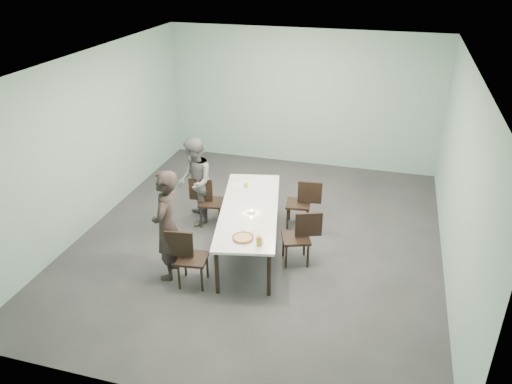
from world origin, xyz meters
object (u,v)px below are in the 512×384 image
(chair_far_right, at_px, (303,201))
(tealight, at_px, (251,212))
(chair_near_left, at_px, (187,254))
(beer_glass, at_px, (259,241))
(diner_near, at_px, (167,225))
(amber_tumbler, at_px, (246,185))
(chair_far_left, at_px, (207,199))
(table, at_px, (249,211))
(water_tumbler, at_px, (260,241))
(chair_near_right, at_px, (301,234))
(side_plate, at_px, (249,229))
(diner_far, at_px, (195,182))
(pizza, at_px, (243,238))

(chair_far_right, xyz_separation_m, tealight, (-0.63, -1.11, 0.27))
(tealight, bearing_deg, chair_near_left, -123.94)
(beer_glass, bearing_deg, tealight, 112.75)
(diner_near, bearing_deg, amber_tumbler, 150.91)
(chair_far_left, height_order, diner_near, diner_near)
(table, height_order, amber_tumbler, amber_tumbler)
(chair_far_left, bearing_deg, amber_tumbler, 3.44)
(table, relative_size, water_tumbler, 30.33)
(chair_near_right, distance_m, chair_far_right, 1.14)
(chair_far_right, distance_m, beer_glass, 2.03)
(chair_far_right, height_order, amber_tumbler, chair_far_right)
(diner_near, relative_size, beer_glass, 11.47)
(chair_near_right, relative_size, amber_tumbler, 10.88)
(chair_far_left, relative_size, diner_near, 0.51)
(side_plate, bearing_deg, diner_far, 137.69)
(chair_far_right, distance_m, tealight, 1.30)
(chair_far_right, bearing_deg, amber_tumbler, 8.01)
(table, height_order, water_tumbler, water_tumbler)
(chair_near_left, bearing_deg, diner_far, 100.51)
(pizza, bearing_deg, diner_far, 131.81)
(table, bearing_deg, water_tumbler, -65.45)
(chair_far_left, xyz_separation_m, chair_far_right, (1.65, 0.38, 0.00))
(chair_near_left, relative_size, tealight, 15.54)
(diner_far, xyz_separation_m, amber_tumbler, (0.91, 0.12, -0.01))
(chair_near_left, bearing_deg, pizza, 9.55)
(chair_near_right, relative_size, pizza, 2.56)
(diner_far, height_order, side_plate, diner_far)
(table, distance_m, water_tumbler, 1.06)
(chair_near_left, relative_size, side_plate, 4.83)
(chair_far_left, bearing_deg, pizza, -60.76)
(pizza, distance_m, beer_glass, 0.29)
(chair_near_right, relative_size, tealight, 15.54)
(table, relative_size, amber_tumbler, 34.13)
(chair_near_right, bearing_deg, chair_near_left, 13.59)
(table, distance_m, chair_near_left, 1.32)
(chair_far_right, bearing_deg, chair_far_left, 6.73)
(chair_far_right, relative_size, diner_far, 0.55)
(chair_far_left, distance_m, chair_near_right, 1.98)
(diner_far, xyz_separation_m, pizza, (1.35, -1.51, -0.03))
(chair_near_left, bearing_deg, table, 54.70)
(pizza, distance_m, tealight, 0.78)
(beer_glass, bearing_deg, chair_far_left, 130.90)
(chair_near_right, height_order, diner_near, diner_near)
(pizza, bearing_deg, beer_glass, -21.44)
(chair_far_left, xyz_separation_m, amber_tumbler, (0.68, 0.13, 0.29))
(chair_near_left, xyz_separation_m, tealight, (0.68, 1.01, 0.27))
(water_tumbler, xyz_separation_m, amber_tumbler, (-0.71, 1.68, -0.01))
(chair_far_right, bearing_deg, table, 47.86)
(diner_far, height_order, pizza, diner_far)
(chair_far_left, relative_size, diner_far, 0.55)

